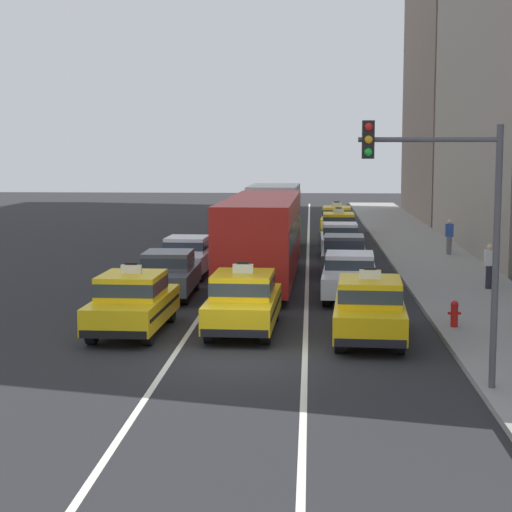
% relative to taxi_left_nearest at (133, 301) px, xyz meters
% --- Properties ---
extents(ground_plane, '(160.00, 160.00, 0.00)m').
position_rel_taxi_left_nearest_xyz_m(ground_plane, '(3.13, -2.87, -0.88)').
color(ground_plane, '#232326').
extents(lane_stripe_left_center, '(0.14, 80.00, 0.01)m').
position_rel_taxi_left_nearest_xyz_m(lane_stripe_left_center, '(1.53, 17.13, -0.87)').
color(lane_stripe_left_center, silver).
rests_on(lane_stripe_left_center, ground).
extents(lane_stripe_center_right, '(0.14, 80.00, 0.01)m').
position_rel_taxi_left_nearest_xyz_m(lane_stripe_center_right, '(4.73, 17.13, -0.87)').
color(lane_stripe_center_right, silver).
rests_on(lane_stripe_center_right, ground).
extents(sidewalk_curb, '(4.00, 90.00, 0.15)m').
position_rel_taxi_left_nearest_xyz_m(sidewalk_curb, '(10.33, 12.13, -0.80)').
color(sidewalk_curb, gray).
rests_on(sidewalk_curb, ground).
extents(taxi_left_nearest, '(1.92, 4.60, 1.96)m').
position_rel_taxi_left_nearest_xyz_m(taxi_left_nearest, '(0.00, 0.00, 0.00)').
color(taxi_left_nearest, black).
rests_on(taxi_left_nearest, ground).
extents(sedan_left_second, '(1.82, 4.32, 1.58)m').
position_rel_taxi_left_nearest_xyz_m(sedan_left_second, '(0.04, 5.84, -0.03)').
color(sedan_left_second, black).
rests_on(sedan_left_second, ground).
extents(sedan_left_third, '(1.93, 4.37, 1.58)m').
position_rel_taxi_left_nearest_xyz_m(sedan_left_third, '(-0.01, 10.84, -0.03)').
color(sedan_left_third, black).
rests_on(sedan_left_third, ground).
extents(taxi_center_nearest, '(1.94, 4.61, 1.96)m').
position_rel_taxi_left_nearest_xyz_m(taxi_center_nearest, '(3.01, 0.34, 0.00)').
color(taxi_center_nearest, black).
rests_on(taxi_center_nearest, ground).
extents(bus_center_second, '(2.74, 11.25, 3.22)m').
position_rel_taxi_left_nearest_xyz_m(bus_center_second, '(3.03, 9.21, 0.94)').
color(bus_center_second, black).
rests_on(bus_center_second, ground).
extents(box_truck_center_third, '(2.46, 7.02, 3.27)m').
position_rel_taxi_left_nearest_xyz_m(box_truck_center_third, '(3.09, 19.87, 0.90)').
color(box_truck_center_third, black).
rests_on(box_truck_center_third, ground).
extents(taxi_right_nearest, '(2.04, 4.65, 1.96)m').
position_rel_taxi_left_nearest_xyz_m(taxi_right_nearest, '(6.40, -0.59, 0.00)').
color(taxi_right_nearest, black).
rests_on(taxi_right_nearest, ground).
extents(sedan_right_second, '(1.96, 4.38, 1.58)m').
position_rel_taxi_left_nearest_xyz_m(sedan_right_second, '(6.15, 5.75, -0.03)').
color(sedan_right_second, black).
rests_on(sedan_right_second, ground).
extents(sedan_right_third, '(1.90, 4.35, 1.58)m').
position_rel_taxi_left_nearest_xyz_m(sedan_right_third, '(6.19, 11.77, -0.03)').
color(sedan_right_third, black).
rests_on(sedan_right_third, ground).
extents(sedan_right_fourth, '(1.78, 4.31, 1.58)m').
position_rel_taxi_left_nearest_xyz_m(sedan_right_fourth, '(6.22, 17.55, -0.03)').
color(sedan_right_fourth, black).
rests_on(sedan_right_fourth, ground).
extents(taxi_right_fifth, '(1.85, 4.57, 1.96)m').
position_rel_taxi_left_nearest_xyz_m(taxi_right_fifth, '(6.31, 23.00, 0.00)').
color(taxi_right_fifth, black).
rests_on(taxi_right_fifth, ground).
extents(taxi_right_sixth, '(2.00, 4.63, 1.96)m').
position_rel_taxi_left_nearest_xyz_m(taxi_right_sixth, '(6.37, 28.22, 0.00)').
color(taxi_right_sixth, black).
rests_on(taxi_right_sixth, ground).
extents(pedestrian_near_crosswalk, '(0.36, 0.24, 1.63)m').
position_rel_taxi_left_nearest_xyz_m(pedestrian_near_crosswalk, '(11.27, 17.59, 0.09)').
color(pedestrian_near_crosswalk, slate).
rests_on(pedestrian_near_crosswalk, sidewalk_curb).
extents(pedestrian_mid_block, '(0.36, 0.24, 1.57)m').
position_rel_taxi_left_nearest_xyz_m(pedestrian_mid_block, '(11.10, 7.47, 0.07)').
color(pedestrian_mid_block, '#23232D').
rests_on(pedestrian_mid_block, sidewalk_curb).
extents(fire_hydrant, '(0.36, 0.22, 0.73)m').
position_rel_taxi_left_nearest_xyz_m(fire_hydrant, '(8.81, 0.66, -0.33)').
color(fire_hydrant, red).
rests_on(fire_hydrant, sidewalk_curb).
extents(traffic_light_pole, '(2.87, 0.33, 5.58)m').
position_rel_taxi_left_nearest_xyz_m(traffic_light_pole, '(7.61, -5.58, 2.94)').
color(traffic_light_pole, '#47474C').
rests_on(traffic_light_pole, ground).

